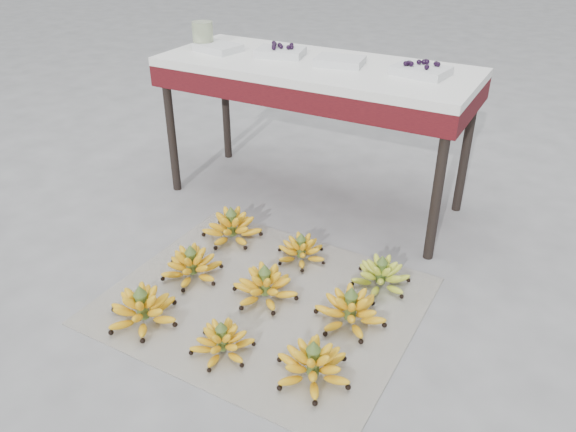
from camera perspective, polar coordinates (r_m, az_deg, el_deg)
The scene contains 17 objects.
ground at distance 2.46m, azimuth -4.62°, elevation -7.76°, with size 60.00×60.00×0.00m, color slate.
newspaper_mat at distance 2.40m, azimuth -2.53°, elevation -8.56°, with size 1.25×1.05×0.01m, color silver.
bunch_front_left at distance 2.33m, azimuth -14.56°, elevation -9.14°, with size 0.36×0.36×0.18m.
bunch_front_center at distance 2.15m, azimuth -6.70°, elevation -12.55°, with size 0.29×0.29×0.15m.
bunch_front_right at distance 2.04m, azimuth 2.56°, elevation -14.87°, with size 0.34×0.34×0.17m.
bunch_mid_left at distance 2.54m, azimuth -9.74°, elevation -4.98°, with size 0.32×0.32×0.17m.
bunch_mid_center at distance 2.38m, azimuth -2.35°, elevation -7.12°, with size 0.33×0.33×0.17m.
bunch_mid_right at distance 2.27m, azimuth 6.34°, elevation -9.50°, with size 0.36×0.36×0.17m.
bunch_back_left at distance 2.79m, azimuth -5.72°, elevation -1.15°, with size 0.39×0.39×0.18m.
bunch_back_center at distance 2.62m, azimuth 1.34°, elevation -3.51°, with size 0.29×0.29×0.14m.
bunch_back_right at distance 2.48m, azimuth 9.43°, elevation -5.98°, with size 0.33×0.33×0.16m.
vendor_table at distance 2.93m, azimuth 2.74°, elevation 13.63°, with size 1.60×0.64×0.77m.
tray_far_left at distance 3.15m, azimuth -7.12°, elevation 16.62°, with size 0.26×0.21×0.04m.
tray_left at distance 3.03m, azimuth -0.78°, elevation 16.35°, with size 0.27×0.22×0.06m.
tray_right at distance 2.87m, azimuth 5.27°, elevation 15.40°, with size 0.26×0.20×0.04m.
tray_far_right at distance 2.75m, azimuth 13.35°, elevation 14.23°, with size 0.27×0.21×0.06m.
glass_jar at distance 3.21m, azimuth -8.64°, elevation 17.71°, with size 0.11×0.11×0.14m, color beige.
Camera 1 is at (1.10, -1.61, 1.49)m, focal length 35.00 mm.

